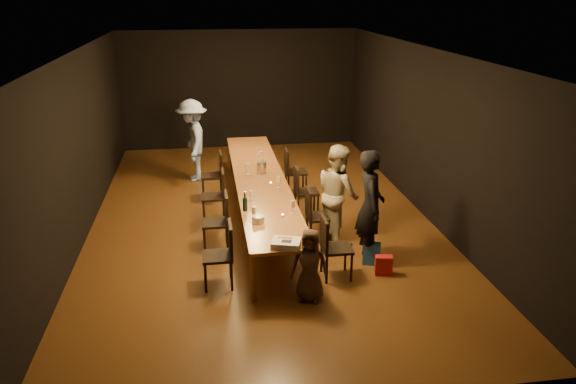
{
  "coord_description": "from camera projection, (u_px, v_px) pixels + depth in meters",
  "views": [
    {
      "loc": [
        -0.93,
        -9.49,
        3.96
      ],
      "look_at": [
        0.29,
        -1.45,
        1.0
      ],
      "focal_mm": 35.0,
      "sensor_mm": 36.0,
      "label": 1
    }
  ],
  "objects": [
    {
      "name": "room_shell",
      "position": [
        259.0,
        105.0,
        9.59
      ],
      "size": [
        6.04,
        10.04,
        3.02
      ],
      "color": "black",
      "rests_on": "ground"
    },
    {
      "name": "chair_left_3",
      "position": [
        212.0,
        175.0,
        11.14
      ],
      "size": [
        0.42,
        0.42,
        0.93
      ],
      "primitive_type": null,
      "rotation": [
        0.0,
        0.0,
        1.57
      ],
      "color": "black",
      "rests_on": "ground"
    },
    {
      "name": "plate_stack",
      "position": [
        258.0,
        219.0,
        8.14
      ],
      "size": [
        0.21,
        0.21,
        0.1
      ],
      "primitive_type": "cylinder",
      "rotation": [
        0.0,
        0.0,
        0.12
      ],
      "color": "silver",
      "rests_on": "table"
    },
    {
      "name": "wineglass_1",
      "position": [
        293.0,
        207.0,
        8.46
      ],
      "size": [
        0.06,
        0.06,
        0.21
      ],
      "primitive_type": null,
      "color": "beige",
      "rests_on": "table"
    },
    {
      "name": "child",
      "position": [
        310.0,
        265.0,
        7.42
      ],
      "size": [
        0.58,
        0.47,
        1.02
      ],
      "primitive_type": "imported",
      "rotation": [
        0.0,
        0.0,
        -0.34
      ],
      "color": "#443226",
      "rests_on": "ground"
    },
    {
      "name": "chair_left_2",
      "position": [
        213.0,
        196.0,
        10.02
      ],
      "size": [
        0.42,
        0.42,
        0.93
      ],
      "primitive_type": null,
      "rotation": [
        0.0,
        0.0,
        1.57
      ],
      "color": "black",
      "rests_on": "ground"
    },
    {
      "name": "woman_tan",
      "position": [
        338.0,
        194.0,
        9.11
      ],
      "size": [
        0.81,
        0.93,
        1.64
      ],
      "primitive_type": "imported",
      "rotation": [
        0.0,
        0.0,
        1.84
      ],
      "color": "beige",
      "rests_on": "ground"
    },
    {
      "name": "tealight_mid",
      "position": [
        271.0,
        184.0,
        9.75
      ],
      "size": [
        0.05,
        0.05,
        0.03
      ],
      "primitive_type": "cylinder",
      "color": "#B2B7B2",
      "rests_on": "table"
    },
    {
      "name": "gift_bag_red",
      "position": [
        384.0,
        265.0,
        8.2
      ],
      "size": [
        0.27,
        0.18,
        0.29
      ],
      "primitive_type": "cube",
      "rotation": [
        0.0,
        0.0,
        -0.2
      ],
      "color": "red",
      "rests_on": "ground"
    },
    {
      "name": "ground",
      "position": [
        261.0,
        217.0,
        10.3
      ],
      "size": [
        10.0,
        10.0,
        0.0
      ],
      "primitive_type": "plane",
      "color": "#472711",
      "rests_on": "ground"
    },
    {
      "name": "tealight_far",
      "position": [
        260.0,
        154.0,
        11.46
      ],
      "size": [
        0.05,
        0.05,
        0.03
      ],
      "primitive_type": "cylinder",
      "color": "#B2B7B2",
      "rests_on": "table"
    },
    {
      "name": "chair_left_1",
      "position": [
        215.0,
        222.0,
        8.91
      ],
      "size": [
        0.42,
        0.42,
        0.93
      ],
      "primitive_type": null,
      "rotation": [
        0.0,
        0.0,
        1.57
      ],
      "color": "black",
      "rests_on": "ground"
    },
    {
      "name": "wineglass_5",
      "position": [
        261.0,
        156.0,
        11.0
      ],
      "size": [
        0.06,
        0.06,
        0.21
      ],
      "primitive_type": null,
      "color": "silver",
      "rests_on": "table"
    },
    {
      "name": "birthday_cake",
      "position": [
        286.0,
        243.0,
        7.4
      ],
      "size": [
        0.44,
        0.39,
        0.09
      ],
      "rotation": [
        0.0,
        0.0,
        -0.29
      ],
      "color": "white",
      "rests_on": "table"
    },
    {
      "name": "table",
      "position": [
        260.0,
        181.0,
        10.06
      ],
      "size": [
        0.9,
        6.0,
        0.75
      ],
      "color": "#945B2B",
      "rests_on": "ground"
    },
    {
      "name": "wineglass_4",
      "position": [
        248.0,
        169.0,
        10.23
      ],
      "size": [
        0.06,
        0.06,
        0.21
      ],
      "primitive_type": null,
      "color": "silver",
      "rests_on": "table"
    },
    {
      "name": "ice_bucket",
      "position": [
        262.0,
        167.0,
        10.37
      ],
      "size": [
        0.18,
        0.18,
        0.2
      ],
      "primitive_type": "cylinder",
      "rotation": [
        0.0,
        0.0,
        0.02
      ],
      "color": "#B6B7BB",
      "rests_on": "table"
    },
    {
      "name": "chair_right_1",
      "position": [
        320.0,
        216.0,
        9.15
      ],
      "size": [
        0.42,
        0.42,
        0.93
      ],
      "primitive_type": null,
      "rotation": [
        0.0,
        0.0,
        -1.57
      ],
      "color": "black",
      "rests_on": "ground"
    },
    {
      "name": "wineglass_0",
      "position": [
        254.0,
        213.0,
        8.22
      ],
      "size": [
        0.06,
        0.06,
        0.21
      ],
      "primitive_type": null,
      "color": "beige",
      "rests_on": "table"
    },
    {
      "name": "tealight_near",
      "position": [
        283.0,
        216.0,
        8.37
      ],
      "size": [
        0.05,
        0.05,
        0.03
      ],
      "primitive_type": "cylinder",
      "color": "#B2B7B2",
      "rests_on": "table"
    },
    {
      "name": "wineglass_3",
      "position": [
        279.0,
        182.0,
        9.56
      ],
      "size": [
        0.06,
        0.06,
        0.21
      ],
      "primitive_type": null,
      "color": "beige",
      "rests_on": "table"
    },
    {
      "name": "chair_right_2",
      "position": [
        307.0,
        191.0,
        10.26
      ],
      "size": [
        0.42,
        0.42,
        0.93
      ],
      "primitive_type": null,
      "rotation": [
        0.0,
        0.0,
        -1.57
      ],
      "color": "black",
      "rests_on": "ground"
    },
    {
      "name": "man_blue",
      "position": [
        193.0,
        141.0,
        12.03
      ],
      "size": [
        0.74,
        1.19,
        1.77
      ],
      "primitive_type": "imported",
      "rotation": [
        0.0,
        0.0,
        -1.49
      ],
      "color": "#8DA6DA",
      "rests_on": "ground"
    },
    {
      "name": "chair_right_3",
      "position": [
        296.0,
        171.0,
        11.38
      ],
      "size": [
        0.42,
        0.42,
        0.93
      ],
      "primitive_type": null,
      "rotation": [
        0.0,
        0.0,
        -1.57
      ],
      "color": "black",
      "rests_on": "ground"
    },
    {
      "name": "champagne_bottle",
      "position": [
        245.0,
        201.0,
        8.54
      ],
      "size": [
        0.09,
        0.09,
        0.31
      ],
      "primitive_type": null,
      "rotation": [
        0.0,
        0.0,
        -0.35
      ],
      "color": "black",
      "rests_on": "table"
    },
    {
      "name": "chair_left_0",
      "position": [
        217.0,
        255.0,
        7.79
      ],
      "size": [
        0.42,
        0.42,
        0.93
      ],
      "primitive_type": null,
      "rotation": [
        0.0,
        0.0,
        1.57
      ],
      "color": "black",
      "rests_on": "ground"
    },
    {
      "name": "gift_bag_blue",
      "position": [
        372.0,
        254.0,
        8.53
      ],
      "size": [
        0.3,
        0.25,
        0.33
      ],
      "primitive_type": "cube",
      "rotation": [
        0.0,
        0.0,
        -0.34
      ],
      "color": "#285BAF",
      "rests_on": "ground"
    },
    {
      "name": "woman_birthday",
      "position": [
        370.0,
        206.0,
        8.43
      ],
      "size": [
        0.5,
        0.69,
        1.75
      ],
      "primitive_type": "imported",
      "rotation": [
        0.0,
        0.0,
        1.44
      ],
      "color": "black",
      "rests_on": "ground"
    },
    {
      "name": "chair_right_0",
      "position": [
        337.0,
        247.0,
        8.03
      ],
      "size": [
        0.42,
        0.42,
        0.93
      ],
      "primitive_type": null,
      "rotation": [
        0.0,
        0.0,
        -1.57
      ],
      "color": "black",
      "rests_on": "ground"
    },
    {
      "name": "wineglass_2",
      "position": [
        251.0,
        197.0,
        8.88
      ],
      "size": [
        0.06,
        0.06,
        0.21
      ],
      "primitive_type": null,
      "color": "silver",
      "rests_on": "table"
    }
  ]
}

